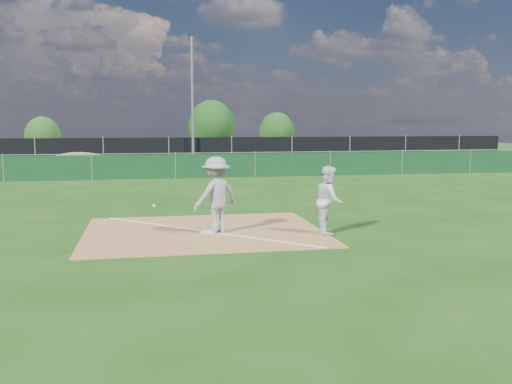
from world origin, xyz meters
The scene contains 17 objects.
ground centered at (0.00, 10.00, 0.00)m, with size 90.00×90.00×0.00m, color #17410D.
infield_dirt centered at (0.00, 1.00, 0.01)m, with size 6.00×5.00×0.02m, color olive.
foul_line centered at (0.00, 1.00, 0.03)m, with size 0.08×7.00×0.01m, color white.
green_fence centered at (0.00, 15.00, 0.60)m, with size 44.00×0.05×1.20m, color #0E3419.
dirt_mound centered at (-5.00, 18.50, 0.58)m, with size 3.38×2.60×1.17m, color olive.
black_fence centered at (0.00, 23.00, 0.90)m, with size 46.00×0.04×1.80m, color black.
parking_lot centered at (0.00, 28.00, 0.01)m, with size 46.00×9.00×0.01m, color black.
light_pole centered at (1.50, 22.70, 4.00)m, with size 0.16×0.16×8.00m, color slate.
first_base centered at (0.13, 0.80, 0.06)m, with size 0.38×0.38×0.08m, color silver.
play_at_first centered at (0.29, 0.72, 0.98)m, with size 2.29×1.20×1.92m.
runner centered at (3.07, 0.21, 0.86)m, with size 0.83×0.65×1.72m, color silver.
car_left centered at (-6.73, 26.61, 0.84)m, with size 1.97×4.90×1.67m, color #9DA0A5.
car_mid centered at (-0.54, 28.14, 0.75)m, with size 1.56×4.47×1.47m, color black.
car_right centered at (4.95, 28.26, 0.69)m, with size 1.90×4.69×1.36m, color black.
tree_left centered at (-9.06, 32.18, 1.64)m, with size 2.68×2.68×3.18m.
tree_mid centered at (4.08, 34.95, 2.38)m, with size 3.89×3.89×4.62m.
tree_right centered at (9.57, 34.21, 1.85)m, with size 3.03×3.03×3.60m.
Camera 1 is at (-1.41, -13.34, 2.81)m, focal length 40.00 mm.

